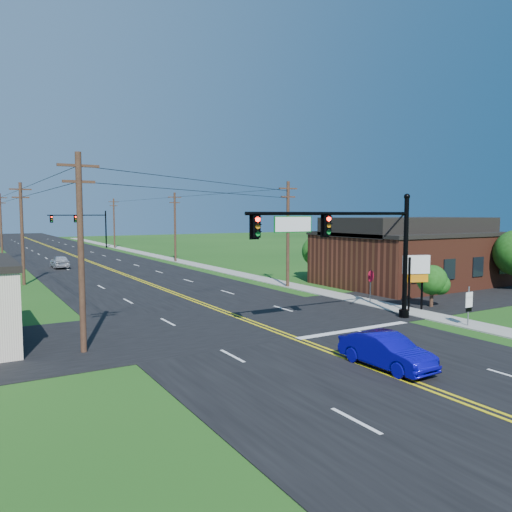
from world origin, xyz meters
TOP-DOWN VIEW (x-y plane):
  - ground at (0.00, 0.00)m, footprint 260.00×260.00m
  - road_main at (0.00, 50.00)m, footprint 16.00×220.00m
  - road_cross at (0.00, 12.00)m, footprint 70.00×10.00m
  - sidewalk at (10.50, 40.00)m, footprint 2.00×160.00m
  - signal_mast_main at (4.34, 8.00)m, footprint 11.30×0.60m
  - signal_mast_far at (4.44, 80.00)m, footprint 10.98×0.60m
  - brick_building at (20.00, 18.00)m, footprint 14.20×11.20m
  - utility_pole_left_a at (-9.50, 10.00)m, footprint 1.80×0.28m
  - utility_pole_left_b at (-9.50, 35.00)m, footprint 1.80×0.28m
  - utility_pole_left_c at (-9.50, 62.00)m, footprint 1.80×0.28m
  - utility_pole_right_a at (9.80, 22.00)m, footprint 1.80×0.28m
  - utility_pole_right_b at (9.80, 48.00)m, footprint 1.80×0.28m
  - utility_pole_right_c at (9.80, 78.00)m, footprint 1.80×0.28m
  - tree_right_back at (16.00, 26.00)m, footprint 3.00×3.00m
  - shrub_corner at (13.00, 9.50)m, footprint 2.00×2.00m
  - blue_car at (0.63, 1.34)m, footprint 1.63×4.29m
  - distant_car at (-4.47, 47.67)m, footprint 1.77×4.32m
  - route_sign at (10.03, 4.46)m, footprint 0.57×0.08m
  - stop_sign at (10.35, 12.53)m, footprint 0.81×0.31m
  - pylon_sign at (10.88, 9.00)m, footprint 1.74×0.86m

SIDE VIEW (x-z plane):
  - ground at x=0.00m, z-range 0.00..0.00m
  - road_main at x=0.00m, z-range 0.00..0.04m
  - road_cross at x=0.00m, z-range 0.00..0.04m
  - sidewalk at x=10.50m, z-range 0.00..0.08m
  - blue_car at x=0.63m, z-range 0.00..1.40m
  - distant_car at x=-4.47m, z-range 0.00..1.47m
  - route_sign at x=10.03m, z-range 0.19..2.45m
  - stop_sign at x=10.35m, z-range 0.52..2.89m
  - shrub_corner at x=13.00m, z-range 0.42..3.28m
  - brick_building at x=20.00m, z-range 0.00..4.70m
  - tree_right_back at x=16.00m, z-range 0.55..4.65m
  - pylon_sign at x=10.88m, z-range 0.84..4.48m
  - signal_mast_far at x=4.44m, z-range 0.81..8.29m
  - utility_pole_left_a at x=-9.50m, z-range 0.22..9.22m
  - utility_pole_left_b at x=-9.50m, z-range 0.22..9.22m
  - utility_pole_left_c at x=-9.50m, z-range 0.22..9.22m
  - utility_pole_right_a at x=9.80m, z-range 0.22..9.22m
  - utility_pole_right_b at x=9.80m, z-range 0.22..9.22m
  - utility_pole_right_c at x=9.80m, z-range 0.22..9.22m
  - signal_mast_main at x=4.34m, z-range 1.01..8.49m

